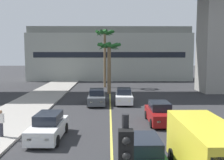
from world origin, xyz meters
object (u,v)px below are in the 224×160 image
delivery_van (206,150)px  pedestrian_near_crosswalk (1,123)px  car_queue_third (48,127)px  car_queue_fifth (160,113)px  car_queue_fourth (124,96)px  car_queue_second (97,97)px  palm_tree_mid_median (109,53)px  palm_tree_near_median (105,40)px  car_queue_front (144,157)px

delivery_van → pedestrian_near_crosswalk: size_ratio=3.25×
car_queue_third → car_queue_fifth: same height
car_queue_fourth → pedestrian_near_crosswalk: bearing=-125.9°
car_queue_fourth → car_queue_third: bearing=-115.2°
car_queue_second → car_queue_third: 10.86m
car_queue_fourth → palm_tree_mid_median: palm_tree_mid_median is taller
palm_tree_near_median → car_queue_front: bearing=-85.9°
car_queue_fifth → pedestrian_near_crosswalk: (-10.30, -3.53, 0.28)m
car_queue_front → car_queue_fifth: same height
car_queue_second → palm_tree_mid_median: bearing=79.9°
car_queue_fourth → car_queue_fifth: 7.94m
car_queue_front → palm_tree_mid_median: bearing=93.7°
car_queue_second → car_queue_fourth: bearing=11.4°
car_queue_fourth → car_queue_fifth: size_ratio=1.01×
car_queue_front → palm_tree_near_median: size_ratio=0.47×
car_queue_fourth → delivery_van: 16.68m
car_queue_third → palm_tree_mid_median: 18.61m
car_queue_third → palm_tree_mid_median: bearing=78.1°
car_queue_third → car_queue_fifth: (7.47, 3.52, 0.00)m
car_queue_fifth → palm_tree_near_median: 21.92m
car_queue_front → car_queue_fifth: 8.50m
pedestrian_near_crosswalk → car_queue_second: bearing=63.4°
car_queue_fourth → palm_tree_mid_median: (-1.50, 6.54, 4.46)m
car_queue_second → car_queue_fifth: 8.66m
car_queue_fifth → car_queue_fourth: bearing=106.4°
car_queue_front → pedestrian_near_crosswalk: pedestrian_near_crosswalk is taller
pedestrian_near_crosswalk → delivery_van: bearing=-27.1°
car_queue_fifth → palm_tree_near_median: bearing=102.0°
palm_tree_mid_median → car_queue_third: bearing=-101.9°
car_queue_front → car_queue_third: 6.97m
car_queue_third → delivery_van: bearing=-35.1°
palm_tree_mid_median → delivery_van: bearing=-80.4°
car_queue_third → car_queue_fourth: 12.31m
delivery_van → car_queue_second: bearing=107.9°
palm_tree_mid_median → pedestrian_near_crosswalk: 19.32m
car_queue_fourth → pedestrian_near_crosswalk: (-8.07, -11.15, 0.28)m
palm_tree_near_median → palm_tree_mid_median: bearing=-84.4°
delivery_van → palm_tree_mid_median: palm_tree_mid_median is taller
car_queue_fourth → palm_tree_near_median: palm_tree_near_median is taller
car_queue_front → car_queue_fourth: 15.80m
car_queue_front → car_queue_second: size_ratio=1.00×
car_queue_front → car_queue_second: same height
car_queue_second → palm_tree_near_median: palm_tree_near_median is taller
car_queue_second → palm_tree_near_median: bearing=87.3°
delivery_van → palm_tree_near_median: (-4.52, 29.37, 5.89)m
car_queue_fourth → delivery_van: (2.39, -16.50, 0.57)m
car_queue_second → car_queue_third: same height
car_queue_third → car_queue_front: bearing=-42.0°
car_queue_fourth → car_queue_second: bearing=-168.6°
car_queue_front → car_queue_fifth: size_ratio=1.00×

